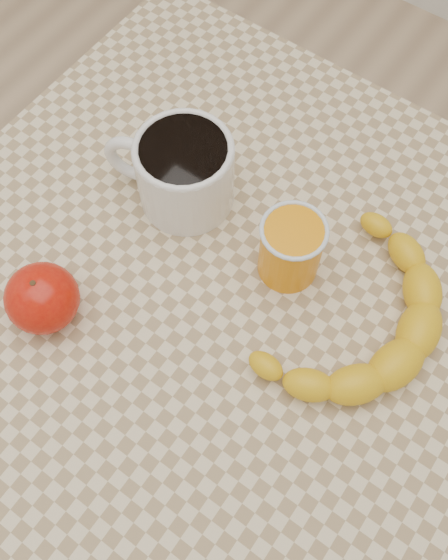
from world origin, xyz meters
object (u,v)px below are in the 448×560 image
Objects in this scene: banana at (355,317)px; orange_juice_glass at (291,248)px; apple at (42,298)px; coffee_mug at (182,170)px; table at (224,314)px.

orange_juice_glass is at bearing -179.07° from banana.
banana is at bearing 32.66° from apple.
apple is 0.36m from banana.
apple is (-0.20, -0.22, -0.01)m from orange_juice_glass.
apple is at bearing -97.82° from coffee_mug.
banana is at bearing -6.70° from coffee_mug.
coffee_mug reaches higher than orange_juice_glass.
table is at bearing -125.06° from orange_juice_glass.
coffee_mug reaches higher than banana.
table is 0.20m from banana.
orange_juice_glass is 0.93× the size of apple.
orange_juice_glass is at bearing 47.42° from apple.
apple is at bearing -132.58° from orange_juice_glass.
coffee_mug is (-0.12, 0.08, 0.14)m from table.
orange_juice_glass is 0.26× the size of banana.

